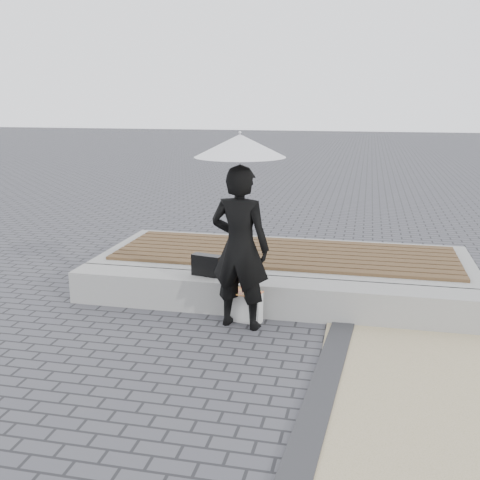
% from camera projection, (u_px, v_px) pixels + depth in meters
% --- Properties ---
extents(ground, '(80.00, 80.00, 0.00)m').
position_uv_depth(ground, '(241.00, 373.00, 5.38)').
color(ground, '#45454A').
rests_on(ground, ground).
extents(edging_band, '(0.61, 5.20, 0.04)m').
position_uv_depth(edging_band, '(317.00, 408.00, 4.75)').
color(edging_band, '#2E2F31').
rests_on(edging_band, ground).
extents(seating_ledge, '(5.00, 0.45, 0.40)m').
position_uv_depth(seating_ledge, '(270.00, 297.00, 6.85)').
color(seating_ledge, gray).
rests_on(seating_ledge, ground).
extents(timber_platform, '(5.00, 2.00, 0.40)m').
position_uv_depth(timber_platform, '(284.00, 268.00, 7.99)').
color(timber_platform, '#969692').
rests_on(timber_platform, ground).
extents(timber_decking, '(4.60, 1.60, 0.04)m').
position_uv_depth(timber_decking, '(285.00, 253.00, 7.93)').
color(timber_decking, brown).
rests_on(timber_decking, timber_platform).
extents(woman, '(0.73, 0.54, 1.83)m').
position_uv_depth(woman, '(240.00, 248.00, 6.28)').
color(woman, black).
rests_on(woman, ground).
extents(parasol, '(0.97, 0.97, 1.24)m').
position_uv_depth(parasol, '(240.00, 146.00, 6.01)').
color(parasol, silver).
rests_on(parasol, ground).
extents(handbag, '(0.39, 0.21, 0.26)m').
position_uv_depth(handbag, '(207.00, 265.00, 6.97)').
color(handbag, black).
rests_on(handbag, seating_ledge).
extents(canvas_tote, '(0.37, 0.21, 0.36)m').
position_uv_depth(canvas_tote, '(247.00, 307.00, 6.58)').
color(canvas_tote, silver).
rests_on(canvas_tote, ground).
extents(magazine, '(0.39, 0.33, 0.01)m').
position_uv_depth(magazine, '(246.00, 292.00, 6.49)').
color(magazine, red).
rests_on(magazine, canvas_tote).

